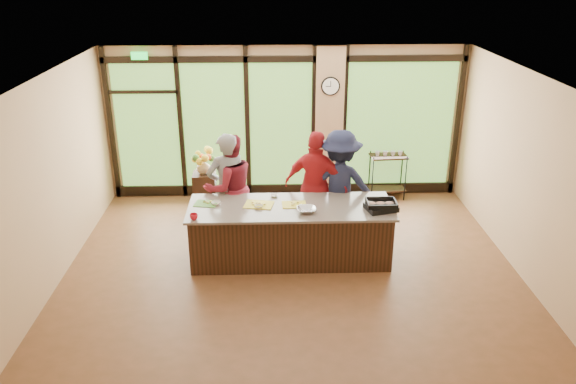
{
  "coord_description": "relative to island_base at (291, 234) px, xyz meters",
  "views": [
    {
      "loc": [
        -0.3,
        -7.68,
        4.52
      ],
      "look_at": [
        -0.04,
        0.4,
        1.12
      ],
      "focal_mm": 35.0,
      "sensor_mm": 36.0,
      "label": 1
    }
  ],
  "objects": [
    {
      "name": "mixing_bowl",
      "position": [
        0.23,
        -0.22,
        0.52
      ],
      "size": [
        0.31,
        0.31,
        0.07
      ],
      "primitive_type": "imported",
      "rotation": [
        0.0,
        0.0,
        0.06
      ],
      "color": "silver",
      "rests_on": "countertop"
    },
    {
      "name": "cutting_board_left",
      "position": [
        -1.33,
        0.13,
        0.49
      ],
      "size": [
        0.39,
        0.32,
        0.01
      ],
      "primitive_type": "cube",
      "rotation": [
        0.0,
        0.0,
        -0.18
      ],
      "color": "#4C9034",
      "rests_on": "countertop"
    },
    {
      "name": "flower_stand",
      "position": [
        -1.54,
        1.72,
        -0.02
      ],
      "size": [
        0.43,
        0.43,
        0.83
      ],
      "primitive_type": "cube",
      "rotation": [
        0.0,
        0.0,
        0.02
      ],
      "color": "black",
      "rests_on": "floor"
    },
    {
      "name": "window_wall",
      "position": [
        0.16,
        2.65,
        0.95
      ],
      "size": [
        6.9,
        0.12,
        3.0
      ],
      "color": "tan",
      "rests_on": "floor"
    },
    {
      "name": "cook_midleft",
      "position": [
        -1.0,
        0.77,
        0.49
      ],
      "size": [
        1.12,
        1.02,
        1.86
      ],
      "primitive_type": "imported",
      "rotation": [
        0.0,
        0.0,
        3.58
      ],
      "color": "maroon",
      "rests_on": "floor"
    },
    {
      "name": "countertop",
      "position": [
        0.0,
        0.0,
        0.46
      ],
      "size": [
        3.2,
        1.1,
        0.04
      ],
      "primitive_type": "cube",
      "color": "gray",
      "rests_on": "island_base"
    },
    {
      "name": "cook_midright",
      "position": [
        0.46,
        0.74,
        0.51
      ],
      "size": [
        1.21,
        0.85,
        1.9
      ],
      "primitive_type": "imported",
      "rotation": [
        0.0,
        0.0,
        2.75
      ],
      "color": "#A5191E",
      "rests_on": "floor"
    },
    {
      "name": "prep_bowl_near",
      "position": [
        -1.17,
        0.1,
        0.5
      ],
      "size": [
        0.19,
        0.19,
        0.04
      ],
      "primitive_type": "imported",
      "rotation": [
        0.0,
        0.0,
        -0.39
      ],
      "color": "silver",
      "rests_on": "countertop"
    },
    {
      "name": "ceiling",
      "position": [
        0.0,
        -0.3,
        2.56
      ],
      "size": [
        7.0,
        7.0,
        0.0
      ],
      "primitive_type": "plane",
      "rotation": [
        3.14,
        0.0,
        0.0
      ],
      "color": "silver",
      "rests_on": "back_wall"
    },
    {
      "name": "floor",
      "position": [
        0.0,
        -0.3,
        -0.44
      ],
      "size": [
        7.0,
        7.0,
        0.0
      ],
      "primitive_type": "plane",
      "color": "brown",
      "rests_on": "ground"
    },
    {
      "name": "cutting_board_right",
      "position": [
        0.06,
        0.05,
        0.49
      ],
      "size": [
        0.39,
        0.3,
        0.01
      ],
      "primitive_type": "cube",
      "rotation": [
        0.0,
        0.0,
        0.04
      ],
      "color": "yellow",
      "rests_on": "countertop"
    },
    {
      "name": "cutting_board_center",
      "position": [
        -0.5,
        0.07,
        0.49
      ],
      "size": [
        0.5,
        0.41,
        0.01
      ],
      "primitive_type": "cube",
      "rotation": [
        0.0,
        0.0,
        -0.19
      ],
      "color": "yellow",
      "rests_on": "countertop"
    },
    {
      "name": "island_base",
      "position": [
        0.0,
        0.0,
        0.0
      ],
      "size": [
        3.1,
        1.0,
        0.88
      ],
      "primitive_type": "cube",
      "color": "black",
      "rests_on": "floor"
    },
    {
      "name": "roasting_pan",
      "position": [
        1.39,
        -0.18,
        0.52
      ],
      "size": [
        0.53,
        0.46,
        0.08
      ],
      "primitive_type": "cube",
      "rotation": [
        0.0,
        0.0,
        0.27
      ],
      "color": "black",
      "rests_on": "countertop"
    },
    {
      "name": "flower_vase",
      "position": [
        -1.54,
        1.72,
        0.53
      ],
      "size": [
        0.3,
        0.3,
        0.28
      ],
      "primitive_type": "imported",
      "rotation": [
        0.0,
        0.0,
        0.14
      ],
      "color": "#998153",
      "rests_on": "flower_stand"
    },
    {
      "name": "prep_bowl_far",
      "position": [
        -0.25,
        0.4,
        0.5
      ],
      "size": [
        0.14,
        0.14,
        0.03
      ],
      "primitive_type": "imported",
      "rotation": [
        0.0,
        0.0,
        0.12
      ],
      "color": "silver",
      "rests_on": "countertop"
    },
    {
      "name": "left_wall",
      "position": [
        -3.5,
        -0.3,
        1.06
      ],
      "size": [
        0.0,
        6.0,
        6.0
      ],
      "primitive_type": "plane",
      "rotation": [
        1.57,
        0.0,
        1.57
      ],
      "color": "tan",
      "rests_on": "floor"
    },
    {
      "name": "cook_right",
      "position": [
        0.85,
        0.72,
        0.52
      ],
      "size": [
        1.32,
        0.87,
        1.93
      ],
      "primitive_type": "imported",
      "rotation": [
        0.0,
        0.0,
        3.01
      ],
      "color": "#181C36",
      "rests_on": "floor"
    },
    {
      "name": "red_ramekin",
      "position": [
        -1.45,
        -0.44,
        0.53
      ],
      "size": [
        0.14,
        0.14,
        0.09
      ],
      "primitive_type": "imported",
      "rotation": [
        0.0,
        0.0,
        0.15
      ],
      "color": "red",
      "rests_on": "countertop"
    },
    {
      "name": "back_wall",
      "position": [
        0.0,
        2.7,
        1.06
      ],
      "size": [
        7.0,
        0.0,
        7.0
      ],
      "primitive_type": "plane",
      "rotation": [
        1.57,
        0.0,
        0.0
      ],
      "color": "tan",
      "rests_on": "floor"
    },
    {
      "name": "cook_left",
      "position": [
        -1.03,
        0.69,
        0.51
      ],
      "size": [
        0.82,
        0.69,
        1.91
      ],
      "primitive_type": "imported",
      "rotation": [
        0.0,
        0.0,
        3.54
      ],
      "color": "slate",
      "rests_on": "floor"
    },
    {
      "name": "prep_bowl_mid",
      "position": [
        -0.5,
        -0.04,
        0.5
      ],
      "size": [
        0.15,
        0.15,
        0.04
      ],
      "primitive_type": "imported",
      "rotation": [
        0.0,
        0.0,
        -0.12
      ],
      "color": "silver",
      "rests_on": "countertop"
    },
    {
      "name": "bar_cart",
      "position": [
        2.03,
        2.45,
        0.15
      ],
      "size": [
        0.75,
        0.47,
        0.98
      ],
      "rotation": [
        0.0,
        0.0,
        0.08
      ],
      "color": "black",
      "rests_on": "floor"
    },
    {
      "name": "right_wall",
      "position": [
        3.5,
        -0.3,
        1.06
      ],
      "size": [
        0.0,
        6.0,
        6.0
      ],
      "primitive_type": "plane",
      "rotation": [
        1.57,
        0.0,
        -1.57
      ],
      "color": "tan",
      "rests_on": "floor"
    },
    {
      "name": "wall_clock",
      "position": [
        0.85,
        2.57,
        1.81
      ],
      "size": [
        0.36,
        0.04,
        0.36
      ],
      "color": "black",
      "rests_on": "window_wall"
    }
  ]
}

